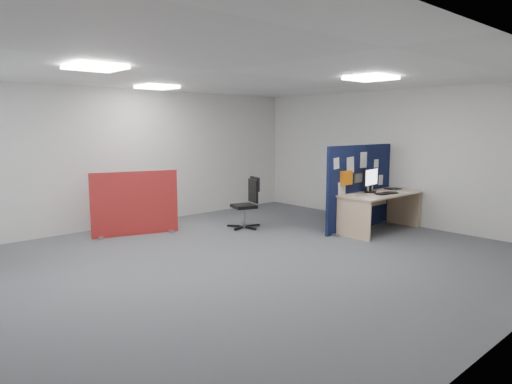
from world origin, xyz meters
TOP-DOWN VIEW (x-y plane):
  - floor at (0.00, 0.00)m, footprint 9.00×9.00m
  - ceiling at (0.00, 0.00)m, footprint 9.00×7.00m
  - wall_back at (0.00, 3.50)m, footprint 9.00×0.02m
  - wall_front at (0.00, -3.50)m, footprint 9.00×0.02m
  - wall_right at (4.50, 0.00)m, footprint 0.02×7.00m
  - ceiling_lights at (0.33, 0.67)m, footprint 4.10×4.10m
  - navy_divider at (3.46, 0.15)m, footprint 1.96×0.30m
  - main_desk at (3.58, -0.21)m, footprint 1.74×0.77m
  - monitor_main at (3.51, -0.07)m, footprint 0.52×0.22m
  - keyboard at (3.56, -0.38)m, footprint 0.47×0.25m
  - mouse at (3.95, -0.32)m, footprint 0.11×0.08m
  - paper_tray at (4.24, -0.11)m, footprint 0.32×0.28m
  - red_divider at (0.03, 2.59)m, footprint 1.50×0.52m
  - office_chair at (1.95, 1.66)m, footprint 0.65×0.62m
  - desk_papers at (3.29, -0.29)m, footprint 1.36×0.68m

SIDE VIEW (x-z plane):
  - floor at x=0.00m, z-range 0.00..0.00m
  - office_chair at x=1.95m, z-range 0.07..1.04m
  - main_desk at x=3.58m, z-range 0.19..0.92m
  - red_divider at x=0.03m, z-range -0.01..1.16m
  - desk_papers at x=3.29m, z-range 0.73..0.73m
  - paper_tray at x=4.24m, z-range 0.73..0.74m
  - keyboard at x=3.56m, z-range 0.73..0.75m
  - mouse at x=3.95m, z-range 0.73..0.76m
  - navy_divider at x=3.46m, z-range 0.00..1.62m
  - monitor_main at x=3.51m, z-range 0.76..1.21m
  - wall_back at x=0.00m, z-range 0.00..2.70m
  - wall_front at x=0.00m, z-range 0.00..2.70m
  - wall_right at x=4.50m, z-range 0.00..2.70m
  - ceiling_lights at x=0.33m, z-range 2.65..2.69m
  - ceiling at x=0.00m, z-range 2.69..2.71m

